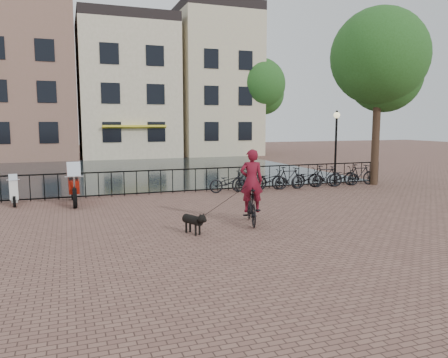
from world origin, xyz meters
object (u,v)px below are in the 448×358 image
object	(u,v)px
motorcycle	(73,181)
scooter	(14,188)
dog	(193,223)
cyclist	(251,191)
lamp_post	(336,135)

from	to	relation	value
motorcycle	scooter	xyz separation A→B (m)	(-2.04, 0.51, -0.23)
motorcycle	dog	bearing A→B (deg)	-63.87
cyclist	dog	distance (m)	2.12
dog	lamp_post	bearing A→B (deg)	13.01
motorcycle	scooter	world-z (taller)	motorcycle
scooter	lamp_post	bearing A→B (deg)	-4.63
lamp_post	scooter	xyz separation A→B (m)	(-13.69, -0.16, -1.77)
dog	motorcycle	xyz separation A→B (m)	(-2.93, 5.69, 0.53)
cyclist	motorcycle	bearing A→B (deg)	-30.76
dog	scooter	size ratio (longest dim) A/B	0.70
lamp_post	dog	size ratio (longest dim) A/B	3.68
dog	scooter	distance (m)	7.95
cyclist	scooter	size ratio (longest dim) A/B	1.93
cyclist	motorcycle	size ratio (longest dim) A/B	1.10
lamp_post	cyclist	distance (m)	9.05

